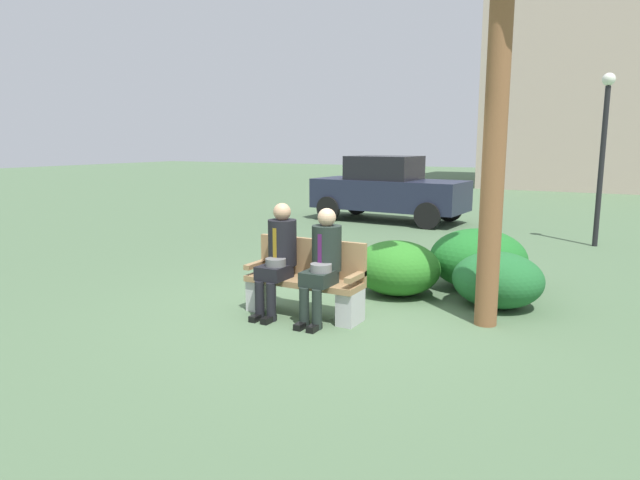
# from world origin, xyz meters

# --- Properties ---
(ground_plane) EXTENTS (80.00, 80.00, 0.00)m
(ground_plane) POSITION_xyz_m (0.00, 0.00, 0.00)
(ground_plane) COLOR #4E6A49
(park_bench) EXTENTS (1.42, 0.44, 0.90)m
(park_bench) POSITION_xyz_m (-0.20, -0.23, 0.40)
(park_bench) COLOR #99754C
(park_bench) RESTS_ON ground
(seated_man_left) EXTENTS (0.34, 0.72, 1.33)m
(seated_man_left) POSITION_xyz_m (-0.50, -0.35, 0.74)
(seated_man_left) COLOR black
(seated_man_left) RESTS_ON ground
(seated_man_right) EXTENTS (0.34, 0.72, 1.30)m
(seated_man_right) POSITION_xyz_m (0.10, -0.35, 0.72)
(seated_man_right) COLOR #1E2823
(seated_man_right) RESTS_ON ground
(shrub_near_bench) EXTENTS (1.35, 1.23, 0.84)m
(shrub_near_bench) POSITION_xyz_m (1.30, 1.99, 0.42)
(shrub_near_bench) COLOR #1E6926
(shrub_near_bench) RESTS_ON ground
(shrub_mid_lawn) EXTENTS (1.11, 1.02, 0.70)m
(shrub_mid_lawn) POSITION_xyz_m (1.74, 1.18, 0.35)
(shrub_mid_lawn) COLOR #20622D
(shrub_mid_lawn) RESTS_ON ground
(shrub_far_lawn) EXTENTS (1.17, 1.07, 0.73)m
(shrub_far_lawn) POSITION_xyz_m (0.43, 1.14, 0.37)
(shrub_far_lawn) COLOR #2A7222
(shrub_far_lawn) RESTS_ON ground
(parked_car_near) EXTENTS (3.99, 1.90, 1.68)m
(parked_car_near) POSITION_xyz_m (-2.35, 7.74, 0.84)
(parked_car_near) COLOR #1E2338
(parked_car_near) RESTS_ON ground
(street_lamp) EXTENTS (0.24, 0.24, 3.32)m
(street_lamp) POSITION_xyz_m (2.59, 6.38, 2.05)
(street_lamp) COLOR black
(street_lamp) RESTS_ON ground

